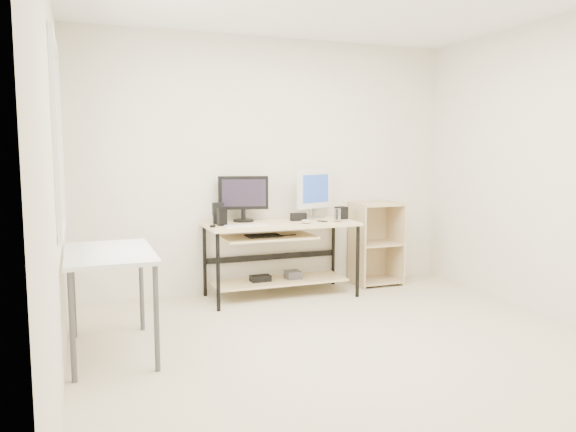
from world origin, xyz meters
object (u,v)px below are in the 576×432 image
at_px(white_imac, 315,190).
at_px(black_monitor, 243,196).
at_px(shelf_unit, 374,243).
at_px(side_table, 110,262).
at_px(audio_controller, 222,217).
at_px(desk, 278,244).

bearing_deg(white_imac, black_monitor, 153.64).
height_order(shelf_unit, black_monitor, black_monitor).
xyz_separation_m(black_monitor, white_imac, (0.77, -0.03, 0.04)).
xyz_separation_m(shelf_unit, black_monitor, (-1.48, 0.03, 0.56)).
xyz_separation_m(side_table, audio_controller, (1.08, 1.03, 0.16)).
bearing_deg(audio_controller, white_imac, -4.00).
bearing_deg(shelf_unit, white_imac, 179.43).
height_order(black_monitor, audio_controller, black_monitor).
distance_m(desk, audio_controller, 0.65).
bearing_deg(black_monitor, desk, -18.16).
height_order(desk, audio_controller, audio_controller).
xyz_separation_m(desk, black_monitor, (-0.30, 0.19, 0.47)).
distance_m(desk, shelf_unit, 1.19).
relative_size(desk, audio_controller, 8.81).
xyz_separation_m(desk, white_imac, (0.46, 0.17, 0.51)).
height_order(desk, white_imac, white_imac).
relative_size(white_imac, audio_controller, 3.05).
distance_m(side_table, white_imac, 2.48).
relative_size(shelf_unit, white_imac, 1.73).
relative_size(side_table, black_monitor, 2.02).
bearing_deg(white_imac, desk, 175.48).
height_order(shelf_unit, white_imac, white_imac).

